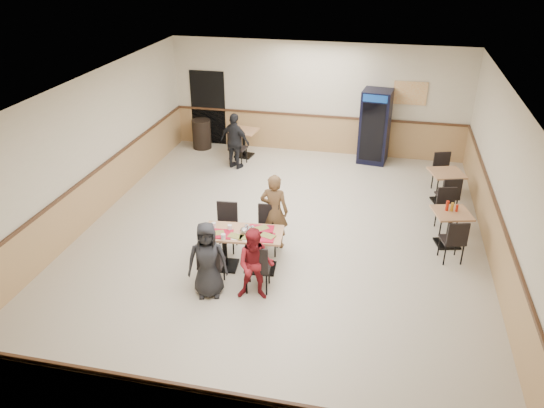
% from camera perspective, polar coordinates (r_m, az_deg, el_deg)
% --- Properties ---
extents(ground, '(10.00, 10.00, 0.00)m').
position_cam_1_polar(ground, '(10.59, 0.77, -3.87)').
color(ground, beige).
rests_on(ground, ground).
extents(room_shell, '(10.00, 10.00, 10.00)m').
position_cam_1_polar(room_shell, '(12.44, 11.26, 3.48)').
color(room_shell, silver).
rests_on(room_shell, ground).
extents(main_table, '(1.45, 0.82, 0.75)m').
position_cam_1_polar(main_table, '(9.50, -3.08, -4.35)').
color(main_table, black).
rests_on(main_table, ground).
extents(main_chairs, '(1.38, 1.74, 0.95)m').
position_cam_1_polar(main_chairs, '(9.52, -3.37, -4.46)').
color(main_chairs, black).
rests_on(main_chairs, ground).
extents(diner_woman_left, '(0.75, 0.60, 1.35)m').
position_cam_1_polar(diner_woman_left, '(8.79, -6.95, -5.99)').
color(diner_woman_left, black).
rests_on(diner_woman_left, ground).
extents(diner_woman_right, '(0.68, 0.56, 1.29)m').
position_cam_1_polar(diner_woman_right, '(8.67, -1.79, -6.56)').
color(diner_woman_right, maroon).
rests_on(diner_woman_right, ground).
extents(diner_man_opposite, '(0.56, 0.38, 1.51)m').
position_cam_1_polar(diner_man_opposite, '(10.04, 0.23, -0.78)').
color(diner_man_opposite, brown).
rests_on(diner_man_opposite, ground).
extents(lone_diner, '(0.93, 0.62, 1.46)m').
position_cam_1_polar(lone_diner, '(13.64, -4.00, 6.75)').
color(lone_diner, black).
rests_on(lone_diner, ground).
extents(tabletop_clutter, '(1.23, 0.68, 0.12)m').
position_cam_1_polar(tabletop_clutter, '(9.31, -3.12, -3.10)').
color(tabletop_clutter, '#A80B24').
rests_on(tabletop_clutter, main_table).
extents(side_table_near, '(0.82, 0.82, 0.72)m').
position_cam_1_polar(side_table_near, '(10.77, 18.62, -1.96)').
color(side_table_near, black).
rests_on(side_table_near, ground).
extents(side_table_near_chair_south, '(0.51, 0.51, 0.91)m').
position_cam_1_polar(side_table_near_chair_south, '(10.28, 18.84, -3.58)').
color(side_table_near_chair_south, black).
rests_on(side_table_near_chair_south, ground).
extents(side_table_near_chair_north, '(0.51, 0.51, 0.91)m').
position_cam_1_polar(side_table_near_chair_north, '(11.29, 18.39, -0.68)').
color(side_table_near_chair_north, black).
rests_on(side_table_near_chair_north, ground).
extents(side_table_far, '(0.87, 0.87, 0.74)m').
position_cam_1_polar(side_table_far, '(12.47, 18.14, 2.23)').
color(side_table_far, black).
rests_on(side_table_far, ground).
extents(side_table_far_chair_south, '(0.54, 0.54, 0.94)m').
position_cam_1_polar(side_table_far_chair_south, '(11.94, 18.32, 0.96)').
color(side_table_far_chair_south, black).
rests_on(side_table_far_chair_south, ground).
extents(side_table_far_chair_north, '(0.54, 0.54, 0.94)m').
position_cam_1_polar(side_table_far_chair_north, '(13.02, 17.96, 3.20)').
color(side_table_far_chair_north, black).
rests_on(side_table_far_chair_north, ground).
extents(condiment_caddy, '(0.23, 0.06, 0.20)m').
position_cam_1_polar(condiment_caddy, '(10.66, 18.70, -0.27)').
color(condiment_caddy, '#A81D0C').
rests_on(condiment_caddy, side_table_near).
extents(back_table, '(0.78, 0.78, 0.74)m').
position_cam_1_polar(back_table, '(14.48, -3.04, 7.01)').
color(back_table, black).
rests_on(back_table, ground).
extents(back_table_chair_lone, '(0.49, 0.49, 0.94)m').
position_cam_1_polar(back_table_chair_lone, '(13.96, -3.68, 6.10)').
color(back_table_chair_lone, black).
rests_on(back_table_chair_lone, ground).
extents(pepsi_cooler, '(0.81, 0.82, 1.93)m').
position_cam_1_polar(pepsi_cooler, '(14.22, 11.00, 8.18)').
color(pepsi_cooler, black).
rests_on(pepsi_cooler, ground).
extents(trash_bin, '(0.52, 0.52, 0.82)m').
position_cam_1_polar(trash_bin, '(15.21, -7.57, 7.47)').
color(trash_bin, black).
rests_on(trash_bin, ground).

